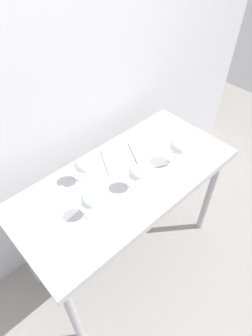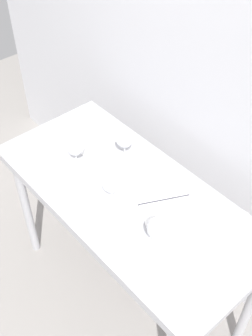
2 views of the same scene
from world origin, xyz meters
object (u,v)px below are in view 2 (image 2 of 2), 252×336
wine_glass_near_center (111,184)px  tasting_sheet_lower (93,142)px  wine_glass_far_left (125,139)px  tasting_sheet_upper (220,226)px  wine_glass_near_left (75,148)px  open_notebook (164,200)px  wine_glass_near_right (159,230)px

wine_glass_near_center → tasting_sheet_lower: size_ratio=0.74×
wine_glass_far_left → tasting_sheet_upper: size_ratio=0.61×
wine_glass_near_left → tasting_sheet_upper: wine_glass_near_left is taller
wine_glass_far_left → open_notebook: 0.37m
wine_glass_near_right → tasting_sheet_upper: bearing=70.1°
wine_glass_far_left → tasting_sheet_lower: wine_glass_far_left is taller
wine_glass_near_right → tasting_sheet_upper: (0.10, 0.28, -0.12)m
wine_glass_far_left → wine_glass_near_right: 0.58m
wine_glass_far_left → wine_glass_near_center: (0.19, -0.24, -0.01)m
tasting_sheet_upper → open_notebook: bearing=-179.5°
wine_glass_far_left → wine_glass_near_center: wine_glass_far_left is taller
wine_glass_near_left → wine_glass_far_left: bearing=60.5°
wine_glass_near_center → wine_glass_near_left: bearing=175.4°
open_notebook → tasting_sheet_lower: (-0.54, 0.01, -0.00)m
open_notebook → tasting_sheet_lower: bearing=-153.8°
tasting_sheet_lower → wine_glass_near_right: bearing=-21.0°
tasting_sheet_upper → tasting_sheet_lower: same height
wine_glass_near_center → wine_glass_near_right: bearing=-3.6°
tasting_sheet_upper → tasting_sheet_lower: 0.82m
wine_glass_near_left → tasting_sheet_lower: bearing=115.0°
wine_glass_near_center → open_notebook: wine_glass_near_center is taller
wine_glass_near_right → open_notebook: size_ratio=0.39×
wine_glass_near_center → tasting_sheet_lower: wine_glass_near_center is taller
wine_glass_far_left → wine_glass_near_right: size_ratio=0.96×
wine_glass_far_left → wine_glass_near_left: bearing=-119.5°
wine_glass_far_left → tasting_sheet_upper: 0.63m
wine_glass_near_left → wine_glass_far_left: (0.12, 0.22, 0.01)m
tasting_sheet_upper → wine_glass_far_left: bearing=165.8°
wine_glass_near_center → wine_glass_near_right: 0.33m
wine_glass_far_left → tasting_sheet_lower: 0.24m
wine_glass_near_center → tasting_sheet_upper: wine_glass_near_center is taller
wine_glass_far_left → wine_glass_near_center: 0.30m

